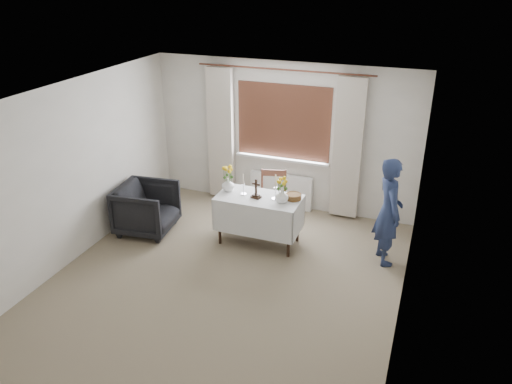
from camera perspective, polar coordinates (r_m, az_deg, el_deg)
ground at (r=6.82m, az=-3.53°, el=-10.07°), size 5.00×5.00×0.00m
altar_table at (r=7.49m, az=0.33°, el=-3.22°), size 1.24×0.64×0.76m
wooden_chair at (r=7.87m, az=1.89°, el=-1.06°), size 0.52×0.52×0.94m
armchair at (r=8.00m, az=-12.38°, el=-1.85°), size 0.94×0.92×0.78m
person at (r=7.10m, az=14.92°, el=-2.17°), size 0.57×0.67×1.55m
radiator at (r=8.65m, az=2.86°, el=0.15°), size 1.10×0.10×0.60m
wooden_cross at (r=7.23m, az=0.00°, el=0.40°), size 0.16×0.13×0.30m
candlestick_left at (r=7.34m, az=-1.46°, el=0.89°), size 0.12×0.12×0.32m
candlestick_right at (r=7.18m, az=2.24°, el=0.56°), size 0.13×0.13×0.38m
flower_vase_left at (r=7.50m, az=-3.21°, el=0.86°), size 0.20×0.20×0.20m
flower_vase_right at (r=7.12m, az=2.97°, el=-0.45°), size 0.21×0.21×0.20m
wicker_basket at (r=7.25m, az=4.33°, el=-0.52°), size 0.24×0.24×0.08m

